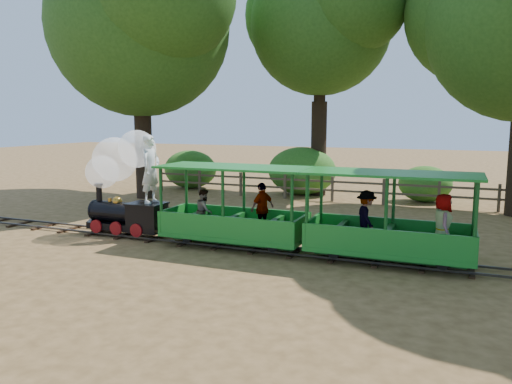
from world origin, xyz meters
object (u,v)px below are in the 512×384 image
at_px(carriage_rear, 392,228).
at_px(fence, 358,188).
at_px(locomotive, 123,175).
at_px(carriage_front, 235,216).

xyz_separation_m(carriage_rear, fence, (-2.29, 8.01, -0.27)).
bearing_deg(carriage_rear, locomotive, 179.35).
bearing_deg(carriage_front, carriage_rear, -0.21).
xyz_separation_m(locomotive, carriage_front, (3.48, -0.07, -0.91)).
height_order(carriage_rear, fence, carriage_rear).
relative_size(carriage_front, fence, 0.21).
height_order(locomotive, carriage_rear, locomotive).
relative_size(carriage_front, carriage_rear, 1.00).
distance_m(carriage_front, fence, 8.16).
height_order(carriage_front, carriage_rear, same).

